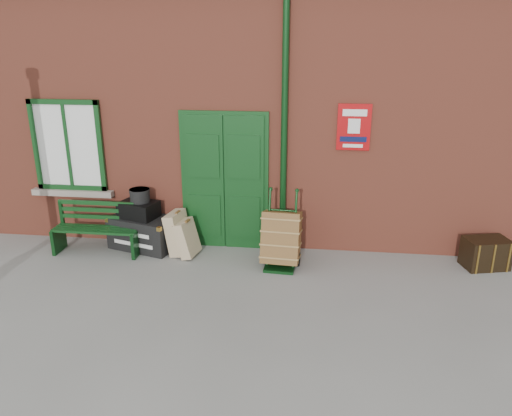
% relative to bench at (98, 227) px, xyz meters
% --- Properties ---
extents(ground, '(80.00, 80.00, 0.00)m').
position_rel_bench_xyz_m(ground, '(2.32, -0.98, -0.43)').
color(ground, gray).
rests_on(ground, ground).
extents(station_building, '(10.30, 4.30, 4.36)m').
position_rel_bench_xyz_m(station_building, '(2.31, 2.51, 1.73)').
color(station_building, '#A34934').
rests_on(station_building, ground).
extents(bench, '(1.38, 0.43, 0.86)m').
position_rel_bench_xyz_m(bench, '(0.00, 0.00, 0.00)').
color(bench, '#103B15').
rests_on(bench, ground).
extents(houdini_trunk, '(1.19, 0.87, 0.53)m').
position_rel_bench_xyz_m(houdini_trunk, '(0.67, 0.25, -0.16)').
color(houdini_trunk, black).
rests_on(houdini_trunk, ground).
extents(strongbox, '(0.68, 0.58, 0.27)m').
position_rel_bench_xyz_m(strongbox, '(0.62, 0.25, 0.24)').
color(strongbox, black).
rests_on(strongbox, houdini_trunk).
extents(hatbox, '(0.40, 0.40, 0.21)m').
position_rel_bench_xyz_m(hatbox, '(0.65, 0.27, 0.48)').
color(hatbox, black).
rests_on(hatbox, strongbox).
extents(suitcase_back, '(0.38, 0.53, 0.69)m').
position_rel_bench_xyz_m(suitcase_back, '(1.29, 0.12, -0.08)').
color(suitcase_back, tan).
rests_on(suitcase_back, ground).
extents(suitcase_front, '(0.39, 0.48, 0.60)m').
position_rel_bench_xyz_m(suitcase_front, '(1.47, 0.02, -0.13)').
color(suitcase_front, tan).
rests_on(suitcase_front, ground).
extents(porter_trolley, '(0.60, 0.65, 1.17)m').
position_rel_bench_xyz_m(porter_trolley, '(2.99, -0.17, 0.02)').
color(porter_trolley, black).
rests_on(porter_trolley, ground).
extents(dark_trunk, '(0.72, 0.56, 0.46)m').
position_rel_bench_xyz_m(dark_trunk, '(6.09, 0.16, -0.20)').
color(dark_trunk, black).
rests_on(dark_trunk, ground).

